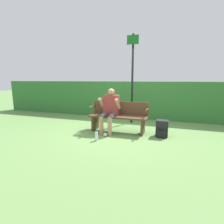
# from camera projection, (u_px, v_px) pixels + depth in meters

# --- Properties ---
(ground_plane) EXTENTS (40.00, 40.00, 0.00)m
(ground_plane) POSITION_uv_depth(u_px,v_px,m) (118.00, 132.00, 5.13)
(ground_plane) COLOR #668E4C
(hedge_back) EXTENTS (12.00, 0.38, 1.43)m
(hedge_back) POSITION_uv_depth(u_px,v_px,m) (133.00, 100.00, 6.91)
(hedge_back) COLOR #337033
(hedge_back) RESTS_ON ground
(park_bench) EXTENTS (1.69, 0.49, 0.87)m
(park_bench) POSITION_uv_depth(u_px,v_px,m) (119.00, 116.00, 5.10)
(park_bench) COLOR #513823
(park_bench) RESTS_ON ground
(person_seated) EXTENTS (0.57, 0.65, 1.25)m
(person_seated) POSITION_uv_depth(u_px,v_px,m) (110.00, 108.00, 5.02)
(person_seated) COLOR #993333
(person_seated) RESTS_ON ground
(backpack) EXTENTS (0.31, 0.31, 0.44)m
(backpack) POSITION_uv_depth(u_px,v_px,m) (162.00, 129.00, 4.66)
(backpack) COLOR black
(backpack) RESTS_ON ground
(water_bottle) EXTENTS (0.07, 0.07, 0.25)m
(water_bottle) POSITION_uv_depth(u_px,v_px,m) (97.00, 136.00, 4.35)
(water_bottle) COLOR white
(water_bottle) RESTS_ON ground
(signpost) EXTENTS (0.39, 0.09, 2.98)m
(signpost) POSITION_uv_depth(u_px,v_px,m) (132.00, 74.00, 5.92)
(signpost) COLOR black
(signpost) RESTS_ON ground
(parked_car) EXTENTS (2.13, 3.98, 1.34)m
(parked_car) POSITION_uv_depth(u_px,v_px,m) (196.00, 91.00, 12.83)
(parked_car) COLOR maroon
(parked_car) RESTS_ON ground
(litter_crumple) EXTENTS (0.10, 0.10, 0.10)m
(litter_crumple) POSITION_uv_depth(u_px,v_px,m) (105.00, 135.00, 4.68)
(litter_crumple) COLOR silver
(litter_crumple) RESTS_ON ground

